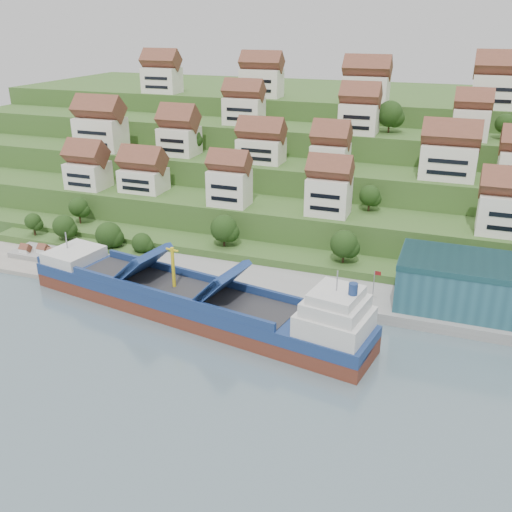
% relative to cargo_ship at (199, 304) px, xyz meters
% --- Properties ---
extents(ground, '(300.00, 300.00, 0.00)m').
position_rel_cargo_ship_xyz_m(ground, '(13.92, 1.68, -3.17)').
color(ground, slate).
rests_on(ground, ground).
extents(quay, '(180.00, 14.00, 2.20)m').
position_rel_cargo_ship_xyz_m(quay, '(33.92, 16.68, -2.07)').
color(quay, gray).
rests_on(quay, ground).
extents(pebble_beach, '(45.00, 20.00, 1.00)m').
position_rel_cargo_ship_xyz_m(pebble_beach, '(-44.08, 13.68, -2.67)').
color(pebble_beach, gray).
rests_on(pebble_beach, ground).
extents(hillside, '(260.00, 128.00, 31.00)m').
position_rel_cargo_ship_xyz_m(hillside, '(13.92, 105.24, 7.49)').
color(hillside, '#2D4C1E').
rests_on(hillside, ground).
extents(hillside_village, '(155.07, 61.10, 29.19)m').
position_rel_cargo_ship_xyz_m(hillside_village, '(17.10, 62.73, 21.37)').
color(hillside_village, white).
rests_on(hillside_village, ground).
extents(hillside_trees, '(137.52, 62.41, 31.27)m').
position_rel_cargo_ship_xyz_m(hillside_trees, '(3.61, 43.15, 12.28)').
color(hillside_trees, '#203E14').
rests_on(hillside_trees, ground).
extents(flagpole, '(1.28, 0.16, 8.00)m').
position_rel_cargo_ship_xyz_m(flagpole, '(32.03, 11.68, 3.72)').
color(flagpole, gray).
rests_on(flagpole, quay).
extents(beach_huts, '(14.40, 3.70, 2.20)m').
position_rel_cargo_ship_xyz_m(beach_huts, '(-46.08, 12.43, -1.07)').
color(beach_huts, white).
rests_on(beach_huts, pebble_beach).
extents(cargo_ship, '(75.32, 24.33, 16.46)m').
position_rel_cargo_ship_xyz_m(cargo_ship, '(0.00, 0.00, 0.00)').
color(cargo_ship, '#5C291C').
rests_on(cargo_ship, ground).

